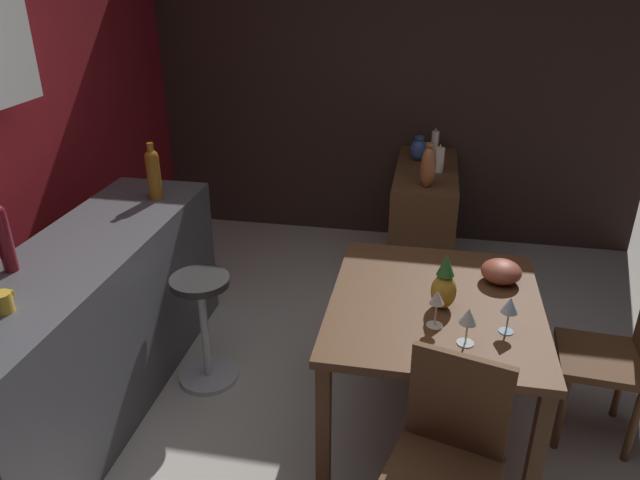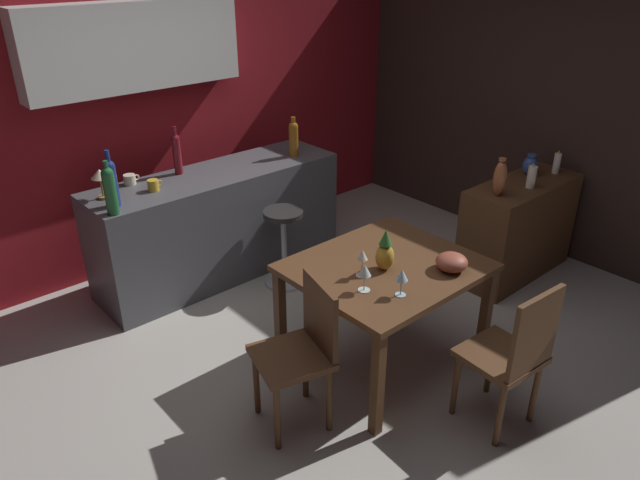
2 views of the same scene
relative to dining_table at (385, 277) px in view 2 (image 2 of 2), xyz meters
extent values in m
plane|color=#B7B2A8|center=(-0.15, 0.31, -0.65)|extent=(9.00, 9.00, 0.00)
cube|color=maroon|center=(-0.15, 2.41, 0.65)|extent=(5.20, 0.10, 2.60)
cube|color=white|center=(-0.45, 2.29, 1.20)|extent=(1.70, 0.32, 0.64)
cube|color=#33231E|center=(2.40, 0.61, 0.65)|extent=(0.10, 4.40, 2.60)
cube|color=#56351E|center=(0.00, 0.00, 0.07)|extent=(1.13, 0.98, 0.04)
cube|color=#56351E|center=(-0.51, 0.44, -0.30)|extent=(0.06, 0.06, 0.70)
cube|color=#56351E|center=(0.51, 0.44, -0.30)|extent=(0.06, 0.06, 0.70)
cube|color=#56351E|center=(-0.51, -0.44, -0.30)|extent=(0.06, 0.06, 0.70)
cube|color=#56351E|center=(0.51, -0.44, -0.30)|extent=(0.06, 0.06, 0.70)
cube|color=#4C4C51|center=(-0.13, 1.75, -0.20)|extent=(2.10, 0.60, 0.90)
cube|color=#56351E|center=(1.73, 0.09, -0.24)|extent=(1.10, 0.44, 0.82)
cube|color=#56351E|center=(-0.81, -0.05, -0.19)|extent=(0.49, 0.49, 0.04)
cube|color=#56351E|center=(-0.64, -0.10, 0.03)|extent=(0.13, 0.37, 0.44)
cylinder|color=#56351E|center=(-1.01, -0.16, -0.43)|extent=(0.04, 0.04, 0.44)
cylinder|color=#56351E|center=(-0.92, 0.15, -0.43)|extent=(0.04, 0.04, 0.44)
cylinder|color=#56351E|center=(-0.70, -0.25, -0.43)|extent=(0.04, 0.04, 0.44)
cylinder|color=#56351E|center=(-0.61, 0.06, -0.43)|extent=(0.04, 0.04, 0.44)
cube|color=#56351E|center=(0.10, -0.81, -0.20)|extent=(0.43, 0.43, 0.04)
cube|color=#56351E|center=(0.09, -0.99, 0.04)|extent=(0.38, 0.06, 0.49)
cylinder|color=#56351E|center=(-0.05, -0.64, -0.44)|extent=(0.04, 0.04, 0.43)
cylinder|color=#56351E|center=(0.27, -0.66, -0.44)|extent=(0.04, 0.04, 0.43)
cylinder|color=#56351E|center=(-0.07, -0.96, -0.44)|extent=(0.04, 0.04, 0.43)
cylinder|color=#56351E|center=(0.25, -0.98, -0.44)|extent=(0.04, 0.04, 0.43)
cylinder|color=#262323|center=(0.14, 1.23, -0.01)|extent=(0.32, 0.32, 0.04)
cylinder|color=silver|center=(0.14, 1.23, -0.33)|extent=(0.04, 0.04, 0.62)
cylinder|color=silver|center=(0.14, 1.23, -0.64)|extent=(0.34, 0.34, 0.03)
cylinder|color=silver|center=(-0.21, 0.00, 0.09)|extent=(0.07, 0.07, 0.00)
cylinder|color=silver|center=(-0.21, 0.00, 0.15)|extent=(0.01, 0.01, 0.11)
cone|color=silver|center=(-0.21, 0.00, 0.23)|extent=(0.07, 0.07, 0.06)
cylinder|color=silver|center=(-0.20, -0.30, 0.09)|extent=(0.06, 0.06, 0.00)
cylinder|color=silver|center=(-0.20, -0.30, 0.14)|extent=(0.01, 0.01, 0.10)
cone|color=silver|center=(-0.20, -0.30, 0.22)|extent=(0.07, 0.07, 0.07)
cylinder|color=silver|center=(-0.32, -0.13, 0.09)|extent=(0.07, 0.07, 0.00)
cylinder|color=silver|center=(-0.32, -0.13, 0.14)|extent=(0.01, 0.01, 0.10)
cone|color=silver|center=(-0.32, -0.13, 0.22)|extent=(0.08, 0.08, 0.07)
ellipsoid|color=gold|center=(-0.05, -0.03, 0.17)|extent=(0.12, 0.12, 0.17)
cone|color=#2D6B28|center=(-0.05, -0.03, 0.31)|extent=(0.08, 0.08, 0.10)
ellipsoid|color=#9E4C38|center=(0.25, -0.31, 0.14)|extent=(0.20, 0.20, 0.11)
cylinder|color=#8C5114|center=(0.61, 1.66, 0.38)|extent=(0.08, 0.08, 0.26)
sphere|color=#8C5114|center=(0.61, 1.66, 0.51)|extent=(0.08, 0.08, 0.08)
cylinder|color=#8C5114|center=(0.61, 1.66, 0.56)|extent=(0.04, 0.04, 0.06)
cylinder|color=maroon|center=(-0.36, 1.92, 0.39)|extent=(0.07, 0.07, 0.29)
sphere|color=maroon|center=(-0.36, 1.92, 0.54)|extent=(0.07, 0.07, 0.07)
cylinder|color=maroon|center=(-0.36, 1.92, 0.59)|extent=(0.03, 0.03, 0.08)
cylinder|color=navy|center=(-1.02, 1.63, 0.40)|extent=(0.08, 0.08, 0.29)
sphere|color=navy|center=(-1.02, 1.63, 0.54)|extent=(0.08, 0.08, 0.08)
cylinder|color=navy|center=(-1.02, 1.63, 0.61)|extent=(0.03, 0.03, 0.09)
cylinder|color=#1E592D|center=(-1.08, 1.51, 0.39)|extent=(0.08, 0.08, 0.29)
sphere|color=#1E592D|center=(-1.08, 1.51, 0.54)|extent=(0.08, 0.08, 0.08)
cylinder|color=#1E592D|center=(-1.08, 1.51, 0.60)|extent=(0.03, 0.03, 0.06)
cylinder|color=gold|center=(-0.68, 1.72, 0.29)|extent=(0.08, 0.08, 0.08)
torus|color=gold|center=(-0.63, 1.72, 0.30)|extent=(0.05, 0.01, 0.05)
cylinder|color=beige|center=(-0.75, 1.96, 0.29)|extent=(0.09, 0.09, 0.08)
torus|color=beige|center=(-0.70, 1.96, 0.29)|extent=(0.05, 0.01, 0.05)
cylinder|color=#A58447|center=(-1.02, 1.82, 0.26)|extent=(0.08, 0.08, 0.02)
cylinder|color=#A58447|center=(-1.02, 1.82, 0.34)|extent=(0.02, 0.02, 0.14)
cone|color=beige|center=(-1.02, 1.82, 0.44)|extent=(0.13, 0.13, 0.07)
cylinder|color=white|center=(2.11, 0.05, 0.25)|extent=(0.06, 0.06, 0.17)
ellipsoid|color=yellow|center=(2.11, 0.05, 0.35)|extent=(0.01, 0.01, 0.03)
cylinder|color=white|center=(1.66, 0.01, 0.26)|extent=(0.07, 0.07, 0.17)
ellipsoid|color=yellow|center=(1.66, 0.01, 0.36)|extent=(0.01, 0.01, 0.03)
ellipsoid|color=#334C8C|center=(1.90, 0.16, 0.25)|extent=(0.12, 0.12, 0.16)
cylinder|color=#334C8C|center=(1.90, 0.16, 0.34)|extent=(0.07, 0.07, 0.02)
ellipsoid|color=#B26038|center=(1.33, 0.08, 0.31)|extent=(0.10, 0.10, 0.28)
cylinder|color=#B26038|center=(1.33, 0.08, 0.46)|extent=(0.05, 0.05, 0.02)
camera|label=1|loc=(-2.45, 0.09, 1.54)|focal=33.36mm
camera|label=2|loc=(-2.45, -2.15, 1.89)|focal=33.17mm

